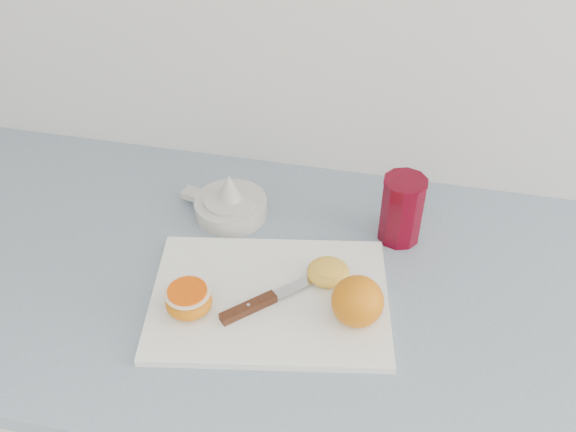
{
  "coord_description": "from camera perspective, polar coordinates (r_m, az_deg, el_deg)",
  "views": [
    {
      "loc": [
        -0.1,
        1.01,
        1.61
      ],
      "look_at": [
        -0.27,
        1.77,
        0.96
      ],
      "focal_mm": 40.0,
      "sensor_mm": 36.0,
      "label": 1
    }
  ],
  "objects": [
    {
      "name": "paring_knife",
      "position": [
        0.95,
        -2.57,
        -7.72
      ],
      "size": [
        0.16,
        0.16,
        0.01
      ],
      "color": "#4B2412",
      "rests_on": "cutting_board"
    },
    {
      "name": "red_tumbler",
      "position": [
        1.06,
        10.05,
        0.39
      ],
      "size": [
        0.07,
        0.07,
        0.12
      ],
      "color": "#5E0212",
      "rests_on": "counter"
    },
    {
      "name": "whole_orange",
      "position": [
        0.91,
        6.2,
        -7.56
      ],
      "size": [
        0.07,
        0.07,
        0.07
      ],
      "color": "orange",
      "rests_on": "cutting_board"
    },
    {
      "name": "squeezed_shell",
      "position": [
        0.98,
        3.6,
        -4.97
      ],
      "size": [
        0.07,
        0.07,
        0.03
      ],
      "color": "gold",
      "rests_on": "cutting_board"
    },
    {
      "name": "cutting_board",
      "position": [
        0.97,
        -1.63,
        -7.35
      ],
      "size": [
        0.39,
        0.31,
        0.01
      ],
      "primitive_type": "cube",
      "rotation": [
        0.0,
        0.0,
        0.18
      ],
      "color": "white",
      "rests_on": "counter"
    },
    {
      "name": "citrus_juicer",
      "position": [
        1.11,
        -5.18,
        1.09
      ],
      "size": [
        0.16,
        0.13,
        0.08
      ],
      "color": "silver",
      "rests_on": "counter"
    },
    {
      "name": "half_orange",
      "position": [
        0.94,
        -8.83,
        -7.43
      ],
      "size": [
        0.07,
        0.07,
        0.04
      ],
      "color": "orange",
      "rests_on": "cutting_board"
    }
  ]
}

